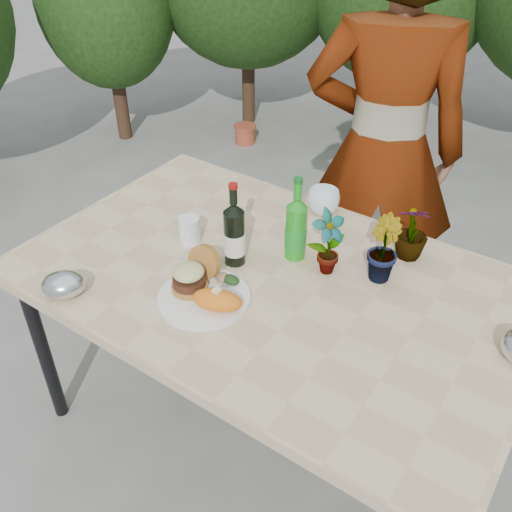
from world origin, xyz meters
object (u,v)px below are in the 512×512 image
Objects in this scene: dinner_plate at (204,298)px; person at (383,153)px; wine_bottle at (234,235)px; patio_table at (270,291)px.

person is (0.12, 0.98, 0.12)m from dinner_plate.
person is (0.15, 0.77, 0.02)m from wine_bottle.
patio_table is 5.71× the size of dinner_plate.
patio_table is at bearing -23.13° from wine_bottle.
dinner_plate is at bearing 60.41° from person.
dinner_plate is at bearing -102.97° from wine_bottle.
dinner_plate is (-0.10, -0.21, 0.06)m from patio_table.
person reaches higher than dinner_plate.
wine_bottle is 0.79m from person.
dinner_plate is at bearing -116.22° from patio_table.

